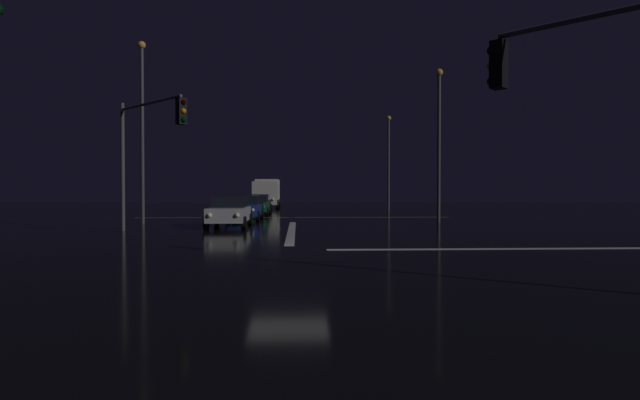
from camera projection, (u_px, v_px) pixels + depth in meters
ground at (289, 252)px, 15.54m from camera, size 120.00×120.00×0.10m
stop_line_north at (292, 231)px, 22.99m from camera, size 0.35×12.71×0.01m
centre_line_ns at (294, 217)px, 34.58m from camera, size 22.00×0.15×0.01m
crosswalk_bar_east at (524, 249)px, 15.88m from camera, size 12.71×0.40×0.01m
sedan_silver at (230, 212)px, 25.35m from camera, size 2.02×4.33×1.57m
sedan_blue at (246, 208)px, 31.47m from camera, size 2.02×4.33×1.57m
sedan_green at (257, 205)px, 38.09m from camera, size 2.02×4.33×1.57m
sedan_black at (260, 203)px, 44.40m from camera, size 2.02×4.33×1.57m
box_truck at (267, 192)px, 52.25m from camera, size 2.68×8.28×3.08m
traffic_signal_nw at (146, 138)px, 21.47m from camera, size 3.85×3.85×5.95m
traffic_signal_se at (624, 84)px, 9.31m from camera, size 3.44×3.44×5.59m
streetlamp_right_far at (389, 156)px, 44.86m from camera, size 0.44×0.44×8.70m
streetlamp_right_near at (439, 134)px, 28.87m from camera, size 0.44×0.44×9.01m
streetlamp_left_near at (142, 120)px, 28.09m from camera, size 0.44×0.44×10.38m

